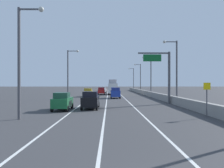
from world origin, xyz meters
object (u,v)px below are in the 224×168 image
object	(u,v)px
lamp_post_right_second	(175,67)
lamp_post_right_fourth	(140,76)
car_white_1	(103,90)
car_black_4	(91,100)
car_green_2	(62,101)
car_yellow_3	(88,92)
lamp_post_right_fifth	(133,78)
box_truck	(113,88)
speed_advisory_sign	(207,97)
car_red_0	(101,91)
lamp_post_left_near	(22,54)
lamp_post_left_mid	(69,71)
overhead_sign_gantry	(164,71)
lamp_post_right_third	(150,73)
car_blue_5	(115,93)

from	to	relation	value
lamp_post_right_second	lamp_post_right_fourth	size ratio (longest dim) A/B	1.00
car_white_1	car_black_4	distance (m)	47.70
car_green_2	car_yellow_3	distance (m)	27.01
lamp_post_right_fifth	car_black_4	size ratio (longest dim) A/B	2.03
lamp_post_right_fourth	box_truck	size ratio (longest dim) A/B	1.12
speed_advisory_sign	box_truck	bearing A→B (deg)	99.37
speed_advisory_sign	car_red_0	xyz separation A→B (m)	(-10.48, 44.66, -0.82)
car_green_2	lamp_post_right_second	bearing A→B (deg)	29.93
lamp_post_left_near	lamp_post_left_mid	bearing A→B (deg)	90.79
overhead_sign_gantry	car_red_0	size ratio (longest dim) A/B	1.58
overhead_sign_gantry	lamp_post_left_mid	xyz separation A→B (m)	(-15.35, 10.50, 0.61)
overhead_sign_gantry	car_white_1	bearing A→B (deg)	103.42
lamp_post_left_mid	car_black_4	distance (m)	18.50
overhead_sign_gantry	box_truck	size ratio (longest dim) A/B	0.91
lamp_post_right_second	lamp_post_right_third	bearing A→B (deg)	90.18
lamp_post_right_second	lamp_post_right_third	xyz separation A→B (m)	(-0.07, 21.22, 0.00)
lamp_post_right_fifth	car_white_1	xyz separation A→B (m)	(-11.57, -22.92, -4.40)
overhead_sign_gantry	lamp_post_left_mid	world-z (taller)	lamp_post_left_mid
lamp_post_left_mid	car_red_0	world-z (taller)	lamp_post_left_mid
car_white_1	car_yellow_3	size ratio (longest dim) A/B	0.98
car_green_2	speed_advisory_sign	bearing A→B (deg)	-23.90
overhead_sign_gantry	car_blue_5	bearing A→B (deg)	116.92
lamp_post_right_fourth	car_yellow_3	bearing A→B (deg)	-121.12
car_white_1	lamp_post_right_third	bearing A→B (deg)	-59.86
lamp_post_left_mid	car_white_1	distance (m)	31.32
car_red_0	lamp_post_left_mid	bearing A→B (deg)	-104.87
lamp_post_right_fifth	lamp_post_left_near	size ratio (longest dim) A/B	1.00
car_white_1	lamp_post_left_mid	bearing A→B (deg)	-100.33
car_white_1	car_yellow_3	bearing A→B (deg)	-97.11
lamp_post_left_near	car_red_0	bearing A→B (deg)	83.78
lamp_post_right_third	car_red_0	bearing A→B (deg)	142.09
lamp_post_right_third	car_white_1	bearing A→B (deg)	120.14
lamp_post_right_fourth	lamp_post_left_mid	size ratio (longest dim) A/B	1.00
overhead_sign_gantry	lamp_post_right_fourth	bearing A→B (deg)	87.50
car_black_4	car_blue_5	xyz separation A→B (m)	(3.40, 19.85, 0.06)
lamp_post_right_third	car_blue_5	xyz separation A→B (m)	(-8.23, -8.33, -4.27)
car_white_1	car_green_2	xyz separation A→B (m)	(-3.26, -49.19, 0.03)
car_yellow_3	lamp_post_right_second	bearing A→B (deg)	-52.64
lamp_post_left_mid	car_yellow_3	distance (m)	9.82
speed_advisory_sign	car_black_4	distance (m)	12.92
lamp_post_right_third	lamp_post_left_near	size ratio (longest dim) A/B	1.00
lamp_post_right_fourth	lamp_post_left_near	distance (m)	60.09
lamp_post_right_fifth	car_yellow_3	xyz separation A→B (m)	(-14.34, -45.11, -4.40)
overhead_sign_gantry	lamp_post_left_near	distance (m)	21.20
lamp_post_right_second	box_truck	world-z (taller)	lamp_post_right_second
lamp_post_left_mid	car_red_0	size ratio (longest dim) A/B	1.94
lamp_post_left_mid	car_white_1	world-z (taller)	lamp_post_left_mid
lamp_post_left_near	car_yellow_3	distance (m)	34.16
lamp_post_right_third	car_black_4	bearing A→B (deg)	-112.43
car_white_1	lamp_post_right_fifth	bearing A→B (deg)	63.21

